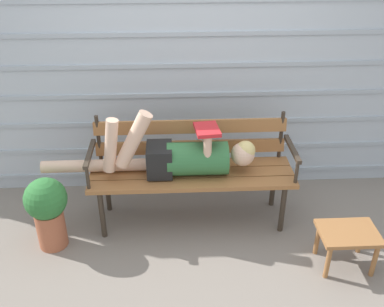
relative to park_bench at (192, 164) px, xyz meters
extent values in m
plane|color=gray|center=(0.00, -0.27, -0.51)|extent=(12.00, 12.00, 0.00)
cube|color=#B2BCC6|center=(0.00, 0.53, 0.54)|extent=(5.44, 0.06, 2.10)
cube|color=#A3ADB7|center=(0.00, 0.49, -0.38)|extent=(5.44, 0.02, 0.04)
cube|color=#A3ADB7|center=(0.00, 0.49, -0.12)|extent=(5.44, 0.02, 0.04)
cube|color=#A3ADB7|center=(0.00, 0.49, 0.15)|extent=(5.44, 0.02, 0.04)
cube|color=#A3ADB7|center=(0.00, 0.49, 0.41)|extent=(5.44, 0.02, 0.04)
cube|color=#A3ADB7|center=(0.00, 0.49, 0.67)|extent=(5.44, 0.02, 0.04)
cube|color=#A3ADB7|center=(0.00, 0.49, 0.94)|extent=(5.44, 0.02, 0.04)
cube|color=#A3ADB7|center=(0.00, 0.49, 1.20)|extent=(5.44, 0.02, 0.04)
cube|color=#9E6638|center=(0.00, -0.22, -0.06)|extent=(1.64, 0.14, 0.04)
cube|color=#9E6638|center=(0.00, -0.07, -0.06)|extent=(1.64, 0.14, 0.04)
cube|color=#9E6638|center=(0.00, 0.09, -0.06)|extent=(1.64, 0.14, 0.04)
cube|color=#9E6638|center=(0.00, 0.16, 0.07)|extent=(1.58, 0.05, 0.11)
cube|color=#9E6638|center=(0.00, 0.16, 0.27)|extent=(1.58, 0.05, 0.11)
cylinder|color=#382D23|center=(-0.76, 0.16, 0.17)|extent=(0.03, 0.03, 0.42)
cylinder|color=#382D23|center=(0.76, 0.16, 0.17)|extent=(0.03, 0.03, 0.42)
cylinder|color=#382D23|center=(-0.72, -0.25, -0.29)|extent=(0.04, 0.04, 0.44)
cylinder|color=#382D23|center=(0.72, -0.25, -0.29)|extent=(0.04, 0.04, 0.44)
cylinder|color=#382D23|center=(-0.72, 0.11, -0.29)|extent=(0.04, 0.04, 0.44)
cylinder|color=#382D23|center=(0.72, 0.11, -0.29)|extent=(0.04, 0.04, 0.44)
cube|color=#382D23|center=(-0.80, -0.07, 0.16)|extent=(0.04, 0.44, 0.03)
cylinder|color=#382D23|center=(-0.80, -0.25, 0.06)|extent=(0.03, 0.03, 0.20)
cube|color=#382D23|center=(0.80, -0.07, 0.16)|extent=(0.04, 0.44, 0.03)
cylinder|color=#382D23|center=(0.80, -0.25, 0.06)|extent=(0.03, 0.03, 0.20)
cylinder|color=#33703D|center=(0.04, -0.07, 0.09)|extent=(0.48, 0.27, 0.27)
cube|color=black|center=(-0.26, -0.07, 0.09)|extent=(0.20, 0.25, 0.24)
sphere|color=beige|center=(0.40, -0.07, 0.12)|extent=(0.19, 0.19, 0.19)
sphere|color=#E0C67A|center=(0.42, -0.07, 0.16)|extent=(0.16, 0.16, 0.16)
cylinder|color=beige|center=(-0.44, -0.13, 0.31)|extent=(0.31, 0.11, 0.48)
cylinder|color=beige|center=(-0.62, -0.13, 0.26)|extent=(0.15, 0.09, 0.44)
cylinder|color=beige|center=(-0.77, -0.01, 0.02)|extent=(0.87, 0.10, 0.10)
cylinder|color=beige|center=(0.11, -0.15, 0.21)|extent=(0.06, 0.06, 0.24)
cylinder|color=beige|center=(0.11, 0.01, 0.21)|extent=(0.06, 0.06, 0.24)
cube|color=red|center=(0.11, -0.07, 0.35)|extent=(0.20, 0.27, 0.04)
cube|color=#9E6638|center=(1.10, -0.66, -0.21)|extent=(0.42, 0.32, 0.03)
cylinder|color=#9E6638|center=(0.93, -0.79, -0.37)|extent=(0.04, 0.04, 0.28)
cylinder|color=#9E6638|center=(1.27, -0.79, -0.37)|extent=(0.04, 0.04, 0.28)
cylinder|color=#9E6638|center=(0.93, -0.53, -0.37)|extent=(0.04, 0.04, 0.28)
cylinder|color=#9E6638|center=(1.27, -0.53, -0.37)|extent=(0.04, 0.04, 0.28)
cylinder|color=#AD5B3D|center=(-1.11, -0.33, -0.35)|extent=(0.22, 0.22, 0.32)
sphere|color=#2D7033|center=(-1.11, -0.33, -0.07)|extent=(0.32, 0.32, 0.32)
camera|label=1|loc=(-0.15, -3.08, 1.87)|focal=41.38mm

